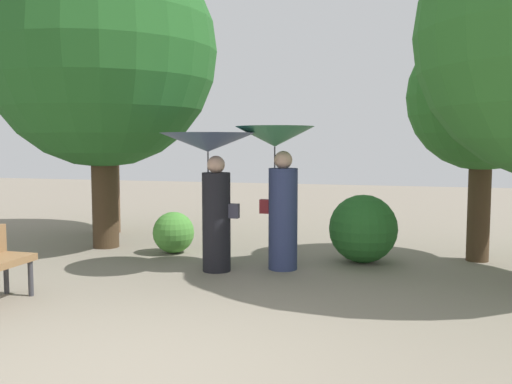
% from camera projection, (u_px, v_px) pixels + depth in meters
% --- Properties ---
extents(ground_plane, '(40.00, 40.00, 0.00)m').
position_uv_depth(ground_plane, '(121.00, 372.00, 4.34)').
color(ground_plane, gray).
extents(person_left, '(1.33, 1.33, 1.93)m').
position_uv_depth(person_left, '(211.00, 168.00, 7.68)').
color(person_left, black).
rests_on(person_left, ground).
extents(person_right, '(1.12, 1.12, 2.03)m').
position_uv_depth(person_right, '(278.00, 170.00, 7.80)').
color(person_right, navy).
rests_on(person_right, ground).
extents(tree_near_left, '(3.87, 3.87, 5.75)m').
position_uv_depth(tree_near_left, '(101.00, 34.00, 9.24)').
color(tree_near_left, '#42301E').
rests_on(tree_near_left, ground).
extents(tree_mid_left, '(3.07, 3.07, 5.24)m').
position_uv_depth(tree_mid_left, '(106.00, 59.00, 10.81)').
color(tree_mid_left, brown).
rests_on(tree_mid_left, ground).
extents(tree_mid_right, '(2.22, 2.22, 4.04)m').
position_uv_depth(tree_mid_right, '(483.00, 82.00, 8.21)').
color(tree_mid_right, '#42301E').
rests_on(tree_mid_right, ground).
extents(bush_path_left, '(1.02, 1.02, 1.02)m').
position_uv_depth(bush_path_left, '(363.00, 229.00, 8.29)').
color(bush_path_left, '#235B23').
rests_on(bush_path_left, ground).
extents(bush_path_right, '(0.67, 0.67, 0.67)m').
position_uv_depth(bush_path_right, '(174.00, 232.00, 9.02)').
color(bush_path_right, '#4C9338').
rests_on(bush_path_right, ground).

